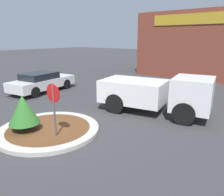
% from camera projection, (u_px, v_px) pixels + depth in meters
% --- Properties ---
extents(ground_plane, '(120.00, 120.00, 0.00)m').
position_uv_depth(ground_plane, '(49.00, 131.00, 8.83)').
color(ground_plane, '#38383A').
extents(traffic_island, '(4.01, 4.01, 0.16)m').
position_uv_depth(traffic_island, '(49.00, 130.00, 8.81)').
color(traffic_island, '#BCB7AD').
rests_on(traffic_island, ground_plane).
extents(stop_sign, '(0.69, 0.07, 2.14)m').
position_uv_depth(stop_sign, '(54.00, 101.00, 7.74)').
color(stop_sign, '#4C4C51').
rests_on(stop_sign, ground_plane).
extents(island_shrub, '(1.18, 1.18, 1.40)m').
position_uv_depth(island_shrub, '(23.00, 110.00, 8.37)').
color(island_shrub, brown).
rests_on(island_shrub, traffic_island).
extents(utility_truck, '(5.62, 2.96, 1.93)m').
position_uv_depth(utility_truck, '(155.00, 93.00, 10.78)').
color(utility_truck, white).
rests_on(utility_truck, ground_plane).
extents(storefront_building, '(12.16, 6.07, 6.00)m').
position_uv_depth(storefront_building, '(209.00, 45.00, 20.77)').
color(storefront_building, brown).
rests_on(storefront_building, ground_plane).
extents(parked_sedan_white, '(2.43, 4.89, 1.36)m').
position_uv_depth(parked_sedan_white, '(42.00, 82.00, 15.19)').
color(parked_sedan_white, silver).
rests_on(parked_sedan_white, ground_plane).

